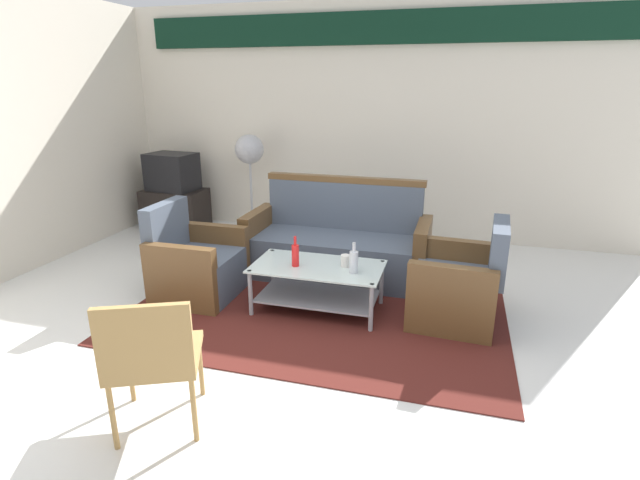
# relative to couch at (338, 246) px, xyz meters

# --- Properties ---
(ground_plane) EXTENTS (14.00, 14.00, 0.00)m
(ground_plane) POSITION_rel_couch_xyz_m (0.08, -1.50, -0.32)
(ground_plane) COLOR white
(wall_back) EXTENTS (6.52, 0.19, 2.80)m
(wall_back) POSITION_rel_couch_xyz_m (0.08, 1.56, 1.16)
(wall_back) COLOR silver
(wall_back) RESTS_ON ground
(rug) EXTENTS (3.14, 2.30, 0.01)m
(rug) POSITION_rel_couch_xyz_m (0.03, -0.75, -0.31)
(rug) COLOR #511E19
(rug) RESTS_ON ground
(couch) EXTENTS (1.81, 0.76, 0.96)m
(couch) POSITION_rel_couch_xyz_m (0.00, 0.00, 0.00)
(couch) COLOR #4C5666
(couch) RESTS_ON rug
(armchair_left) EXTENTS (0.70, 0.76, 0.85)m
(armchair_left) POSITION_rel_couch_xyz_m (-1.12, -0.83, -0.03)
(armchair_left) COLOR #4C5666
(armchair_left) RESTS_ON rug
(armchair_right) EXTENTS (0.74, 0.80, 0.85)m
(armchair_right) POSITION_rel_couch_xyz_m (1.19, -0.68, -0.03)
(armchair_right) COLOR #4C5666
(armchair_right) RESTS_ON rug
(coffee_table) EXTENTS (1.10, 0.60, 0.40)m
(coffee_table) POSITION_rel_couch_xyz_m (0.03, -0.82, -0.04)
(coffee_table) COLOR silver
(coffee_table) RESTS_ON rug
(bottle_red) EXTENTS (0.06, 0.06, 0.26)m
(bottle_red) POSITION_rel_couch_xyz_m (-0.15, -0.88, 0.19)
(bottle_red) COLOR red
(bottle_red) RESTS_ON coffee_table
(bottle_clear) EXTENTS (0.07, 0.07, 0.26)m
(bottle_clear) POSITION_rel_couch_xyz_m (0.35, -0.89, 0.19)
(bottle_clear) COLOR silver
(bottle_clear) RESTS_ON coffee_table
(cup) EXTENTS (0.08, 0.08, 0.10)m
(cup) POSITION_rel_couch_xyz_m (0.26, -0.77, 0.14)
(cup) COLOR silver
(cup) RESTS_ON coffee_table
(tv_stand) EXTENTS (0.80, 0.50, 0.52)m
(tv_stand) POSITION_rel_couch_xyz_m (-2.50, 1.05, -0.06)
(tv_stand) COLOR black
(tv_stand) RESTS_ON ground
(television) EXTENTS (0.65, 0.51, 0.48)m
(television) POSITION_rel_couch_xyz_m (-2.50, 1.06, 0.44)
(television) COLOR black
(television) RESTS_ON tv_stand
(pedestal_fan) EXTENTS (0.36, 0.36, 1.27)m
(pedestal_fan) POSITION_rel_couch_xyz_m (-1.41, 1.10, 0.70)
(pedestal_fan) COLOR #2D2D33
(pedestal_fan) RESTS_ON ground
(wicker_chair) EXTENTS (0.64, 0.64, 0.84)m
(wicker_chair) POSITION_rel_couch_xyz_m (-0.41, -2.54, 0.18)
(wicker_chair) COLOR #AD844C
(wicker_chair) RESTS_ON ground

